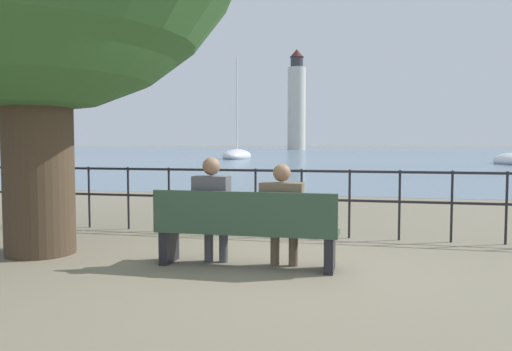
{
  "coord_description": "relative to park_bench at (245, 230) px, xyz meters",
  "views": [
    {
      "loc": [
        1.39,
        -5.6,
        1.43
      ],
      "look_at": [
        0.0,
        0.5,
        1.04
      ],
      "focal_mm": 35.0,
      "sensor_mm": 36.0,
      "label": 1
    }
  ],
  "objects": [
    {
      "name": "park_bench",
      "position": [
        0.0,
        0.0,
        0.0
      ],
      "size": [
        2.14,
        0.45,
        0.9
      ],
      "color": "#334C38",
      "rests_on": "ground_plane"
    },
    {
      "name": "seated_person_right",
      "position": [
        0.42,
        0.08,
        0.22
      ],
      "size": [
        0.49,
        0.35,
        1.21
      ],
      "color": "brown",
      "rests_on": "ground_plane"
    },
    {
      "name": "harbor_lighthouse",
      "position": [
        -18.39,
        131.5,
        12.32
      ],
      "size": [
        4.93,
        4.93,
        27.44
      ],
      "color": "beige",
      "rests_on": "ground_plane"
    },
    {
      "name": "ground_plane",
      "position": [
        0.0,
        0.07,
        -0.44
      ],
      "size": [
        1000.0,
        1000.0,
        0.0
      ],
      "primitive_type": "plane",
      "color": "#7A705B"
    },
    {
      "name": "sailboat_1",
      "position": [
        -11.57,
        42.72,
        -0.13
      ],
      "size": [
        2.86,
        6.46,
        10.5
      ],
      "rotation": [
        0.0,
        0.0,
        0.04
      ],
      "color": "silver",
      "rests_on": "ground_plane"
    },
    {
      "name": "promenade_railing",
      "position": [
        0.0,
        2.14,
        0.25
      ],
      "size": [
        11.05,
        0.04,
        1.05
      ],
      "color": "black",
      "rests_on": "ground_plane"
    },
    {
      "name": "seated_person_left",
      "position": [
        -0.42,
        0.08,
        0.26
      ],
      "size": [
        0.42,
        0.35,
        1.28
      ],
      "color": "#4C4C51",
      "rests_on": "ground_plane"
    },
    {
      "name": "harbor_water",
      "position": [
        0.0,
        158.29,
        -0.44
      ],
      "size": [
        600.0,
        300.0,
        0.01
      ],
      "color": "slate",
      "rests_on": "ground_plane"
    }
  ]
}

